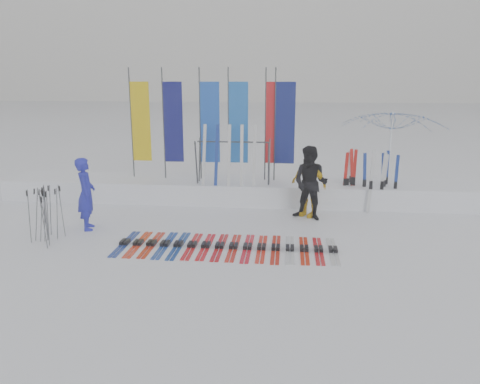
# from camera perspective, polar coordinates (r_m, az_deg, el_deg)

# --- Properties ---
(ground) EXTENTS (120.00, 120.00, 0.00)m
(ground) POSITION_cam_1_polar(r_m,az_deg,el_deg) (9.37, -2.24, -8.26)
(ground) COLOR white
(ground) RESTS_ON ground
(snow_bank) EXTENTS (14.00, 1.60, 0.60)m
(snow_bank) POSITION_cam_1_polar(r_m,az_deg,el_deg) (13.64, 0.45, 0.16)
(snow_bank) COLOR white
(snow_bank) RESTS_ON ground
(person_blue) EXTENTS (0.60, 0.73, 1.72)m
(person_blue) POSITION_cam_1_polar(r_m,az_deg,el_deg) (11.55, -18.25, -0.21)
(person_blue) COLOR #1D21AC
(person_blue) RESTS_ON ground
(person_black) EXTENTS (1.11, 1.00, 1.87)m
(person_black) POSITION_cam_1_polar(r_m,az_deg,el_deg) (11.87, 8.59, 1.08)
(person_black) COLOR black
(person_black) RESTS_ON ground
(person_yellow) EXTENTS (1.05, 0.89, 1.69)m
(person_yellow) POSITION_cam_1_polar(r_m,az_deg,el_deg) (12.15, 8.36, 0.94)
(person_yellow) COLOR yellow
(person_yellow) RESTS_ON ground
(tent_canopy) EXTENTS (3.06, 3.12, 2.69)m
(tent_canopy) POSITION_cam_1_polar(r_m,az_deg,el_deg) (14.14, 17.82, 4.30)
(tent_canopy) COLOR white
(tent_canopy) RESTS_ON ground
(ski_row) EXTENTS (4.63, 1.70, 0.07)m
(ski_row) POSITION_cam_1_polar(r_m,az_deg,el_deg) (9.99, -1.66, -6.61)
(ski_row) COLOR navy
(ski_row) RESTS_ON ground
(pole_cluster) EXTENTS (0.60, 0.87, 1.25)m
(pole_cluster) POSITION_cam_1_polar(r_m,az_deg,el_deg) (11.06, -22.60, -2.59)
(pole_cluster) COLOR #595B60
(pole_cluster) RESTS_ON ground
(feather_flags) EXTENTS (4.80, 0.11, 3.20)m
(feather_flags) POSITION_cam_1_polar(r_m,az_deg,el_deg) (13.59, -2.59, 8.42)
(feather_flags) COLOR #383A3F
(feather_flags) RESTS_ON ground
(ski_rack) EXTENTS (2.04, 0.80, 1.23)m
(ski_rack) POSITION_cam_1_polar(r_m,az_deg,el_deg) (13.06, -0.84, 4.40)
(ski_rack) COLOR #383A3F
(ski_rack) RESTS_ON ground
(upright_skis) EXTENTS (1.40, 1.01, 1.68)m
(upright_skis) POSITION_cam_1_polar(r_m,az_deg,el_deg) (13.33, 15.30, 1.45)
(upright_skis) COLOR silver
(upright_skis) RESTS_ON ground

